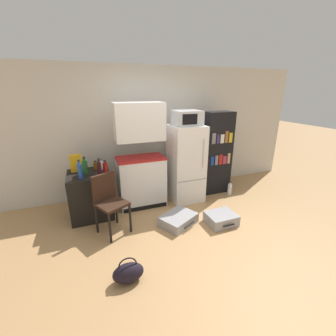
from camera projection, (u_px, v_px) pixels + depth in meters
ground_plane at (191, 240)px, 3.33m from camera, size 24.00×24.00×0.00m
wall_back at (160, 131)px, 4.74m from camera, size 6.40×0.10×2.56m
side_table at (91, 195)px, 3.88m from camera, size 0.68×0.67×0.79m
kitchen_hutch at (141, 161)px, 4.10m from camera, size 0.87×0.50×1.91m
refrigerator at (186, 163)px, 4.38m from camera, size 0.62×0.64×1.49m
microwave at (187, 118)px, 4.09m from camera, size 0.49×0.44×0.26m
bookshelf at (216, 153)px, 4.70m from camera, size 0.58×0.38×1.70m
bottle_milk_white at (101, 165)px, 3.92m from camera, size 0.06×0.06×0.18m
bottle_amber_beer at (96, 166)px, 3.94m from camera, size 0.08×0.08×0.15m
bottle_blue_soda at (80, 171)px, 3.49m from camera, size 0.07×0.07×0.31m
bottle_ketchup_red at (105, 167)px, 3.78m from camera, size 0.07×0.07×0.21m
bottle_green_tall at (85, 167)px, 3.71m from camera, size 0.09×0.09×0.29m
bottle_wine_dark at (99, 169)px, 3.60m from camera, size 0.06×0.06×0.30m
cereal_box at (76, 163)px, 3.79m from camera, size 0.19×0.07×0.30m
chair at (108, 198)px, 3.39m from camera, size 0.54×0.54×0.93m
suitcase_large_flat at (178, 219)px, 3.71m from camera, size 0.70×0.64×0.16m
suitcase_small_flat at (221, 219)px, 3.72m from camera, size 0.48×0.42×0.18m
handbag at (128, 273)px, 2.57m from camera, size 0.36×0.20×0.33m
water_bottle_front at (230, 189)px, 4.74m from camera, size 0.09×0.09×0.30m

